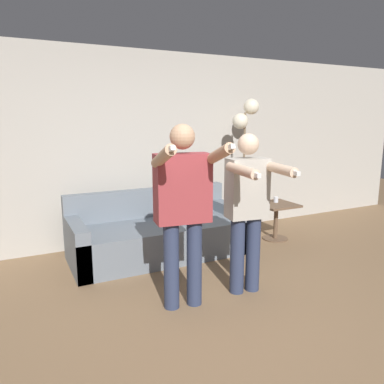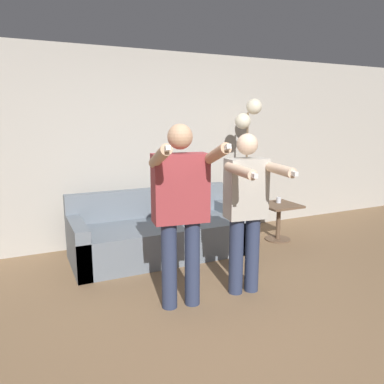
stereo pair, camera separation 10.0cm
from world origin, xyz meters
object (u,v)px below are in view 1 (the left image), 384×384
Objects in this scene: person_right at (248,205)px; cup at (276,200)px; cat at (181,181)px; couch at (159,235)px; floor_lamp at (245,128)px; person_left at (183,203)px; side_table at (276,213)px.

cup is at bearing 50.49° from person_right.
cat reaches higher than cup.
floor_lamp is (1.42, 0.22, 1.30)m from couch.
person_left reaches higher than couch.
person_left reaches higher than side_table.
person_right is (0.68, -0.00, -0.08)m from person_left.
couch reaches higher than cup.
person_left reaches higher than cup.
side_table is 6.43× the size of cup.
couch is 1.31× the size of person_left.
side_table is (1.25, -0.51, -0.49)m from cat.
floor_lamp is at bearing 8.75° from couch.
floor_lamp reaches higher than person_right.
person_right is at bearing 7.61° from person_left.
person_left is 3.48× the size of cat.
person_left is 0.84× the size of floor_lamp.
cat is 0.92× the size of side_table.
cup is (1.38, 1.26, -0.33)m from person_right.
floor_lamp reaches higher than cup.
person_left is 1.86m from cat.
couch is at bearing 177.25° from cup.
floor_lamp is 1.11m from cup.
cat is 1.18m from floor_lamp.
person_right is 0.79× the size of floor_lamp.
person_right is 1.90m from cup.
floor_lamp is at bearing 50.58° from person_left.
couch is 1.74m from side_table.
side_table is at bearing -121.61° from cup.
person_left is at bearing -149.38° from side_table.
person_right reaches higher than cat.
couch is 1.10× the size of floor_lamp.
couch reaches higher than side_table.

